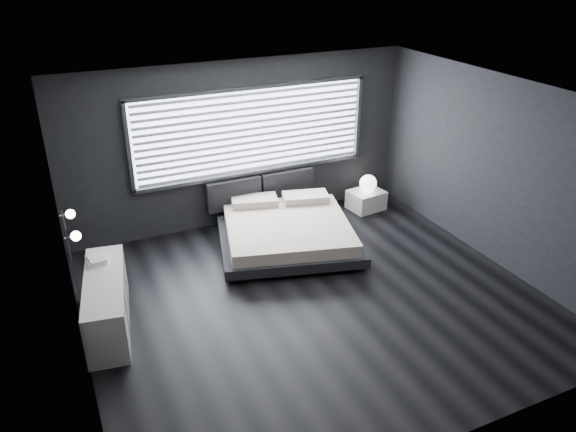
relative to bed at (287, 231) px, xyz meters
name	(u,v)px	position (x,y,z in m)	size (l,w,h in m)	color
room	(316,207)	(-0.31, -1.56, 1.14)	(6.04, 6.00, 2.80)	black
window	(253,132)	(-0.11, 1.14, 1.35)	(4.14, 0.09, 1.52)	white
headboard	(261,189)	(-0.01, 1.08, 0.31)	(1.96, 0.16, 0.52)	black
sconce_near	(76,236)	(-3.20, -1.51, 1.34)	(0.18, 0.11, 0.11)	silver
sconce_far	(70,214)	(-3.20, -0.91, 1.34)	(0.18, 0.11, 0.11)	silver
wall_art_upper	(68,242)	(-3.29, -2.11, 1.59)	(0.01, 0.48, 0.48)	#47474C
wall_art_lower	(73,271)	(-3.29, -1.86, 1.12)	(0.01, 0.48, 0.48)	#47474C
bed	(287,231)	(0.00, 0.00, 0.00)	(2.62, 2.55, 0.56)	black
nightstand	(366,200)	(1.90, 0.66, -0.08)	(0.60, 0.50, 0.35)	white
orb_lamp	(368,183)	(1.92, 0.65, 0.25)	(0.31, 0.31, 0.31)	white
dresser	(107,302)	(-2.96, -0.99, 0.09)	(0.76, 1.78, 0.69)	white
book_stack	(96,259)	(-2.97, -0.50, 0.46)	(0.25, 0.33, 0.06)	white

